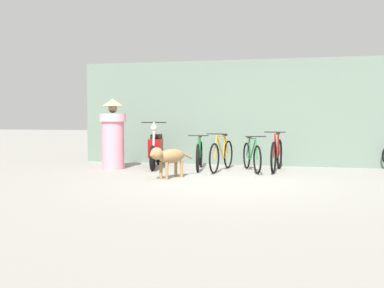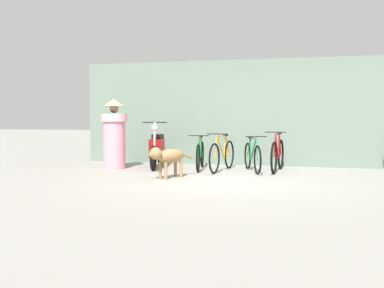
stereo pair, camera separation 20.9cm
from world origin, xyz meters
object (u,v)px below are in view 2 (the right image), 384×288
at_px(bicycle_2, 252,156).
at_px(motorcycle, 157,149).
at_px(stray_dog, 168,156).
at_px(bicycle_1, 222,155).
at_px(bicycle_0, 200,155).
at_px(person_in_robes, 114,134).
at_px(bicycle_3, 278,155).

xyz_separation_m(bicycle_2, motorcycle, (-2.34, 0.22, 0.11)).
bearing_deg(stray_dog, motorcycle, -128.35).
distance_m(bicycle_1, stray_dog, 1.71).
xyz_separation_m(bicycle_1, bicycle_2, (0.68, 0.06, -0.02)).
relative_size(bicycle_0, stray_dog, 1.48).
bearing_deg(bicycle_1, motorcycle, -92.03).
bearing_deg(bicycle_2, person_in_robes, -104.68).
relative_size(stray_dog, person_in_robes, 0.69).
distance_m(bicycle_0, bicycle_3, 1.78).
relative_size(bicycle_2, bicycle_3, 0.93).
distance_m(bicycle_1, bicycle_2, 0.68).
bearing_deg(bicycle_0, bicycle_2, 77.65).
bearing_deg(motorcycle, bicycle_2, 72.94).
xyz_separation_m(bicycle_0, person_in_robes, (-2.01, -0.35, 0.49)).
height_order(motorcycle, stray_dog, motorcycle).
height_order(bicycle_1, bicycle_2, bicycle_1).
distance_m(stray_dog, person_in_robes, 2.21).
xyz_separation_m(motorcycle, person_in_robes, (-0.90, -0.48, 0.38)).
distance_m(bicycle_0, person_in_robes, 2.10).
bearing_deg(bicycle_3, person_in_robes, -78.58).
relative_size(bicycle_2, stray_dog, 1.37).
bearing_deg(bicycle_2, bicycle_0, -113.22).
relative_size(motorcycle, stray_dog, 1.67).
bearing_deg(motorcycle, person_in_robes, -73.72).
bearing_deg(motorcycle, stray_dog, 13.62).
distance_m(bicycle_1, bicycle_3, 1.25).
distance_m(bicycle_2, motorcycle, 2.35).
height_order(motorcycle, person_in_robes, person_in_robes).
relative_size(motorcycle, person_in_robes, 1.15).
relative_size(bicycle_0, bicycle_2, 1.08).
bearing_deg(bicycle_0, bicycle_1, 66.85).
xyz_separation_m(bicycle_0, bicycle_2, (1.23, -0.08, -0.00)).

